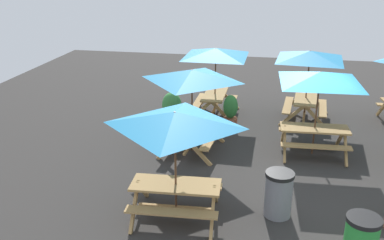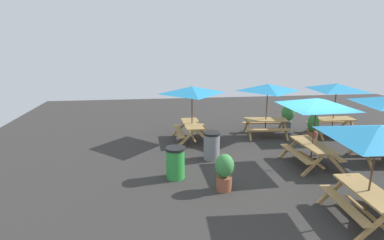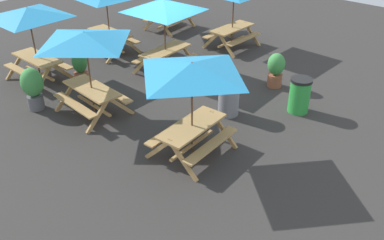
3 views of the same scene
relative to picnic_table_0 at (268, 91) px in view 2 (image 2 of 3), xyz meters
name	(u,v)px [view 2 (image 2 of 3)]	position (x,y,z in m)	size (l,w,h in m)	color
ground_plane	(300,163)	(3.08, 0.14, -1.99)	(24.80, 24.80, 0.00)	#33302D
picnic_table_0	(268,91)	(0.00, 0.00, 0.00)	(2.17, 2.17, 2.34)	tan
picnic_table_1	(192,94)	(0.28, -3.28, 0.00)	(2.10, 2.10, 2.34)	tan
picnic_table_3	(337,91)	(0.23, 2.98, 0.00)	(2.83, 2.83, 2.34)	tan
picnic_table_5	(316,108)	(3.27, 0.40, 0.00)	(2.83, 2.83, 2.34)	tan
picnic_table_6	(377,140)	(6.46, 0.06, 0.00)	(2.83, 2.83, 2.34)	tan
trash_bin_green	(175,163)	(3.69, -4.19, -1.49)	(0.59, 0.59, 0.98)	green
trash_bin_gray	(212,146)	(2.33, -2.82, -1.49)	(0.59, 0.59, 0.98)	gray
potted_plant_0	(288,115)	(-0.89, 1.41, -1.31)	(0.60, 0.60, 1.20)	#59595B
potted_plant_1	(313,128)	(0.88, 1.71, -1.42)	(0.45, 0.45, 1.13)	#935138
potted_plant_2	(224,171)	(4.62, -2.89, -1.41)	(0.53, 0.53, 1.07)	#935138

